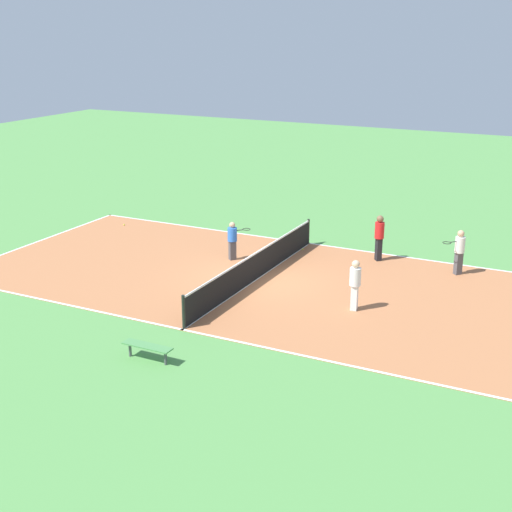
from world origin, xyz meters
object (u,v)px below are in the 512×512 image
object	(u,v)px
player_far_white	(459,249)
tennis_ball_right_alley	(124,225)
player_coach_red	(379,235)
tennis_ball_far_baseline	(303,249)
tennis_net	(256,265)
player_near_white	(355,282)
bench	(147,347)
player_near_blue	(233,238)

from	to	relation	value
player_far_white	tennis_ball_right_alley	xyz separation A→B (m)	(0.06, -14.90, -0.92)
player_coach_red	tennis_ball_far_baseline	size ratio (longest dim) A/B	26.28
tennis_net	player_near_white	world-z (taller)	player_near_white
bench	player_coach_red	bearing A→B (deg)	74.81
player_far_white	tennis_ball_far_baseline	distance (m)	6.26
player_near_white	player_far_white	bearing A→B (deg)	147.47
player_far_white	player_near_blue	world-z (taller)	player_far_white
tennis_net	tennis_ball_far_baseline	distance (m)	3.98
player_far_white	tennis_ball_right_alley	bearing A→B (deg)	-50.20
player_near_blue	player_far_white	bearing A→B (deg)	-36.78
player_near_blue	tennis_net	bearing A→B (deg)	-93.38
player_far_white	player_near_white	world-z (taller)	player_far_white
tennis_ball_right_alley	tennis_ball_far_baseline	size ratio (longest dim) A/B	1.00
tennis_net	player_far_white	world-z (taller)	player_far_white
player_far_white	tennis_ball_far_baseline	xyz separation A→B (m)	(-0.16, -6.19, -0.92)
tennis_net	tennis_ball_right_alley	world-z (taller)	tennis_net
player_far_white	player_near_white	size ratio (longest dim) A/B	1.00
player_near_white	player_coach_red	bearing A→B (deg)	-179.01
player_near_white	tennis_ball_right_alley	size ratio (longest dim) A/B	24.47
player_coach_red	player_far_white	xyz separation A→B (m)	(0.26, 3.08, -0.07)
bench	player_near_blue	world-z (taller)	player_near_blue
tennis_net	player_coach_red	distance (m)	5.22
player_coach_red	player_near_blue	bearing A→B (deg)	-104.83
bench	player_coach_red	xyz separation A→B (m)	(-11.11, 3.02, 0.67)
player_near_white	player_near_blue	distance (m)	6.51
tennis_ball_far_baseline	player_far_white	bearing A→B (deg)	88.55
player_coach_red	player_near_white	xyz separation A→B (m)	(5.20, 0.83, -0.08)
player_far_white	player_near_blue	distance (m)	8.43
bench	player_near_white	world-z (taller)	player_near_white
tennis_ball_far_baseline	bench	bearing A→B (deg)	0.48
bench	player_near_blue	bearing A→B (deg)	103.32
player_coach_red	player_near_white	bearing A→B (deg)	-31.47
player_near_white	tennis_ball_right_alley	xyz separation A→B (m)	(-4.88, -12.65, -0.91)
player_coach_red	tennis_ball_right_alley	size ratio (longest dim) A/B	26.28
player_far_white	tennis_ball_right_alley	world-z (taller)	player_far_white
tennis_ball_right_alley	tennis_ball_far_baseline	xyz separation A→B (m)	(-0.22, 8.71, 0.00)
tennis_net	player_coach_red	xyz separation A→B (m)	(-4.05, 3.25, 0.49)
player_near_white	player_near_blue	xyz separation A→B (m)	(-2.77, -5.90, -0.10)
player_near_blue	tennis_ball_far_baseline	world-z (taller)	player_near_blue
bench	player_near_white	size ratio (longest dim) A/B	0.88
bench	tennis_net	bearing A→B (deg)	91.91
player_near_blue	tennis_ball_far_baseline	xyz separation A→B (m)	(-2.33, 1.96, -0.82)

